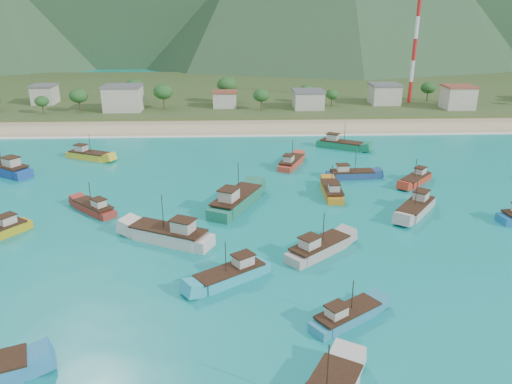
{
  "coord_description": "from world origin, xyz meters",
  "views": [
    {
      "loc": [
        2.85,
        -61.93,
        33.01
      ],
      "look_at": [
        5.98,
        18.0,
        3.0
      ],
      "focal_mm": 35.0,
      "sensor_mm": 36.0,
      "label": 1
    }
  ],
  "objects_px": {
    "boat_2": "(346,317)",
    "boat_21": "(332,192)",
    "boat_1": "(170,235)",
    "boat_19": "(351,175)",
    "boat_25": "(88,156)",
    "boat_0": "(94,209)",
    "radio_tower": "(416,39)",
    "boat_8": "(6,169)",
    "boat_3": "(340,145)",
    "boat_22": "(291,163)",
    "boat_16": "(236,201)",
    "boat_24": "(416,180)",
    "boat_7": "(231,275)",
    "boat_12": "(319,249)",
    "boat_10": "(416,209)"
  },
  "relations": [
    {
      "from": "boat_2",
      "to": "boat_21",
      "type": "distance_m",
      "value": 39.64
    },
    {
      "from": "boat_1",
      "to": "boat_2",
      "type": "distance_m",
      "value": 30.38
    },
    {
      "from": "boat_19",
      "to": "boat_2",
      "type": "bearing_deg",
      "value": -15.75
    },
    {
      "from": "boat_25",
      "to": "boat_0",
      "type": "bearing_deg",
      "value": 41.24
    },
    {
      "from": "radio_tower",
      "to": "boat_25",
      "type": "bearing_deg",
      "value": -147.9
    },
    {
      "from": "boat_1",
      "to": "boat_8",
      "type": "relative_size",
      "value": 1.04
    },
    {
      "from": "boat_3",
      "to": "boat_21",
      "type": "distance_m",
      "value": 32.99
    },
    {
      "from": "boat_22",
      "to": "boat_25",
      "type": "bearing_deg",
      "value": -165.34
    },
    {
      "from": "boat_2",
      "to": "boat_21",
      "type": "height_order",
      "value": "boat_21"
    },
    {
      "from": "boat_22",
      "to": "boat_25",
      "type": "distance_m",
      "value": 46.43
    },
    {
      "from": "radio_tower",
      "to": "boat_16",
      "type": "distance_m",
      "value": 109.84
    },
    {
      "from": "boat_3",
      "to": "radio_tower",
      "type": "bearing_deg",
      "value": 176.13
    },
    {
      "from": "boat_16",
      "to": "boat_24",
      "type": "height_order",
      "value": "boat_16"
    },
    {
      "from": "boat_8",
      "to": "boat_25",
      "type": "height_order",
      "value": "boat_8"
    },
    {
      "from": "boat_2",
      "to": "radio_tower",
      "type": "bearing_deg",
      "value": 124.63
    },
    {
      "from": "boat_7",
      "to": "boat_12",
      "type": "height_order",
      "value": "boat_12"
    },
    {
      "from": "boat_3",
      "to": "boat_7",
      "type": "bearing_deg",
      "value": 6.27
    },
    {
      "from": "boat_3",
      "to": "boat_19",
      "type": "distance_m",
      "value": 22.52
    },
    {
      "from": "boat_10",
      "to": "boat_24",
      "type": "bearing_deg",
      "value": -71.18
    },
    {
      "from": "radio_tower",
      "to": "boat_1",
      "type": "distance_m",
      "value": 125.84
    },
    {
      "from": "boat_0",
      "to": "boat_3",
      "type": "bearing_deg",
      "value": -8.42
    },
    {
      "from": "boat_1",
      "to": "boat_0",
      "type": "bearing_deg",
      "value": 76.39
    },
    {
      "from": "boat_3",
      "to": "boat_2",
      "type": "bearing_deg",
      "value": 18.61
    },
    {
      "from": "boat_3",
      "to": "boat_25",
      "type": "bearing_deg",
      "value": -54.37
    },
    {
      "from": "boat_1",
      "to": "boat_16",
      "type": "xyz_separation_m",
      "value": [
        9.8,
        13.01,
        0.11
      ]
    },
    {
      "from": "boat_2",
      "to": "boat_10",
      "type": "height_order",
      "value": "boat_10"
    },
    {
      "from": "boat_8",
      "to": "boat_21",
      "type": "xyz_separation_m",
      "value": [
        65.73,
        -15.15,
        -0.31
      ]
    },
    {
      "from": "radio_tower",
      "to": "boat_24",
      "type": "relative_size",
      "value": 4.82
    },
    {
      "from": "boat_12",
      "to": "boat_19",
      "type": "relative_size",
      "value": 1.05
    },
    {
      "from": "boat_1",
      "to": "boat_3",
      "type": "xyz_separation_m",
      "value": [
        35.54,
        50.36,
        -0.18
      ]
    },
    {
      "from": "boat_24",
      "to": "boat_25",
      "type": "bearing_deg",
      "value": 27.47
    },
    {
      "from": "boat_10",
      "to": "boat_16",
      "type": "bearing_deg",
      "value": 30.92
    },
    {
      "from": "boat_12",
      "to": "boat_24",
      "type": "relative_size",
      "value": 1.19
    },
    {
      "from": "boat_21",
      "to": "boat_12",
      "type": "bearing_deg",
      "value": -103.17
    },
    {
      "from": "boat_1",
      "to": "boat_10",
      "type": "bearing_deg",
      "value": -50.73
    },
    {
      "from": "boat_12",
      "to": "boat_25",
      "type": "xyz_separation_m",
      "value": [
        -45.4,
        48.56,
        -0.05
      ]
    },
    {
      "from": "boat_0",
      "to": "boat_19",
      "type": "bearing_deg",
      "value": -27.41
    },
    {
      "from": "boat_0",
      "to": "boat_1",
      "type": "bearing_deg",
      "value": -85.85
    },
    {
      "from": "boat_1",
      "to": "boat_19",
      "type": "height_order",
      "value": "boat_1"
    },
    {
      "from": "boat_8",
      "to": "boat_19",
      "type": "xyz_separation_m",
      "value": [
        71.39,
        -5.54,
        -0.35
      ]
    },
    {
      "from": "boat_2",
      "to": "boat_8",
      "type": "relative_size",
      "value": 0.7
    },
    {
      "from": "boat_19",
      "to": "boat_24",
      "type": "xyz_separation_m",
      "value": [
        12.19,
        -3.49,
        -0.04
      ]
    },
    {
      "from": "boat_19",
      "to": "boat_22",
      "type": "height_order",
      "value": "boat_22"
    },
    {
      "from": "boat_8",
      "to": "boat_22",
      "type": "height_order",
      "value": "boat_8"
    },
    {
      "from": "boat_10",
      "to": "boat_19",
      "type": "relative_size",
      "value": 1.1
    },
    {
      "from": "boat_19",
      "to": "boat_24",
      "type": "bearing_deg",
      "value": 71.18
    },
    {
      "from": "boat_24",
      "to": "boat_12",
      "type": "bearing_deg",
      "value": 93.7
    },
    {
      "from": "boat_0",
      "to": "boat_24",
      "type": "height_order",
      "value": "boat_0"
    },
    {
      "from": "radio_tower",
      "to": "boat_7",
      "type": "xyz_separation_m",
      "value": [
        -60.5,
        -114.08,
        -21.94
      ]
    },
    {
      "from": "boat_3",
      "to": "boat_12",
      "type": "distance_m",
      "value": 56.89
    }
  ]
}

